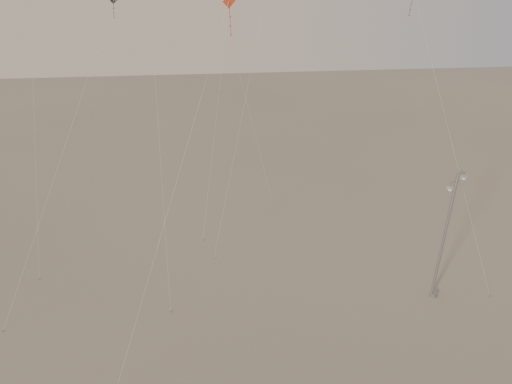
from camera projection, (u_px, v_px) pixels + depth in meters
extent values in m
plane|color=gray|center=(272.00, 326.00, 31.55)|extent=(160.00, 160.00, 0.00)
cylinder|color=#96999E|center=(434.00, 294.00, 34.35)|extent=(0.44, 0.44, 0.30)
cylinder|color=#96999E|center=(444.00, 238.00, 32.50)|extent=(0.55, 0.18, 9.20)
cylinder|color=#96999E|center=(461.00, 172.00, 30.59)|extent=(0.14, 0.14, 0.18)
cylinder|color=#96999E|center=(463.00, 173.00, 30.81)|extent=(0.44, 0.36, 0.07)
cylinder|color=#96999E|center=(464.00, 174.00, 31.03)|extent=(0.06, 0.06, 0.30)
ellipsoid|color=#ABABA7|center=(464.00, 177.00, 31.09)|extent=(0.52, 0.52, 0.18)
cylinder|color=#96999E|center=(456.00, 181.00, 30.78)|extent=(0.60, 0.14, 0.07)
cylinder|color=#96999E|center=(451.00, 185.00, 30.80)|extent=(0.06, 0.06, 0.40)
ellipsoid|color=#ABABA7|center=(450.00, 188.00, 30.88)|extent=(0.52, 0.52, 0.18)
cylinder|color=beige|center=(33.00, 70.00, 31.80)|extent=(3.46, 3.39, 29.33)
cylinder|color=#96999E|center=(39.00, 279.00, 36.22)|extent=(0.06, 0.06, 0.10)
cylinder|color=beige|center=(156.00, 91.00, 31.99)|extent=(0.40, 10.68, 26.85)
cylinder|color=#96999E|center=(171.00, 312.00, 32.81)|extent=(0.06, 0.06, 0.10)
cylinder|color=#96999E|center=(214.00, 258.00, 38.74)|extent=(0.06, 0.06, 0.10)
cube|color=maroon|center=(229.00, 1.00, 24.48)|extent=(0.62, 0.43, 0.72)
cylinder|color=maroon|center=(230.00, 22.00, 25.03)|extent=(0.09, 0.21, 1.38)
cylinder|color=beige|center=(169.00, 208.00, 25.20)|extent=(7.00, 6.44, 19.17)
cylinder|color=#2D2825|center=(411.00, 8.00, 33.31)|extent=(0.18, 0.03, 1.10)
cylinder|color=beige|center=(453.00, 148.00, 33.65)|extent=(4.76, 7.86, 19.01)
cylinder|color=#96999E|center=(490.00, 296.00, 34.34)|extent=(0.06, 0.06, 0.10)
cylinder|color=beige|center=(236.00, 61.00, 45.31)|extent=(6.07, 6.65, 25.63)
cylinder|color=#96999E|center=(272.00, 201.00, 48.00)|extent=(0.06, 0.06, 0.10)
cube|color=#2D2825|center=(114.00, 0.00, 32.10)|extent=(0.53, 0.29, 0.56)
cylinder|color=#2D2825|center=(114.00, 11.00, 32.47)|extent=(0.13, 0.12, 0.92)
cylinder|color=beige|center=(60.00, 163.00, 31.59)|extent=(7.74, 8.90, 18.74)
cylinder|color=#96999E|center=(3.00, 331.00, 31.08)|extent=(0.06, 0.06, 0.10)
cylinder|color=beige|center=(220.00, 86.00, 39.80)|extent=(3.96, 7.28, 23.95)
cylinder|color=#96999E|center=(203.00, 240.00, 41.31)|extent=(0.06, 0.06, 0.10)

